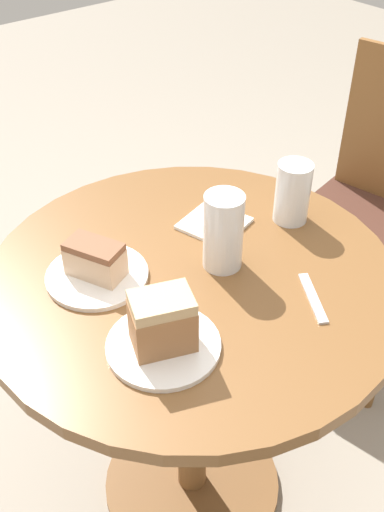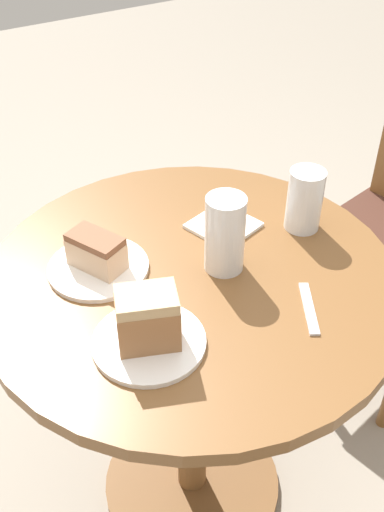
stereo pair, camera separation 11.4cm
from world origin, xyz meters
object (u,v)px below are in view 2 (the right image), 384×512
object	(u,v)px
plate_far	(98,267)
cake_slice_near	(147,318)
glass_water	(304,203)
plate_near	(149,342)
glass_lemonade	(225,238)
cake_slice_far	(96,251)

from	to	relation	value
plate_far	cake_slice_near	world-z (taller)	cake_slice_near
plate_far	glass_water	bearing A→B (deg)	77.26
plate_near	plate_far	bearing A→B (deg)	177.27
plate_near	cake_slice_near	distance (m)	0.06
plate_near	glass_water	bearing A→B (deg)	106.23
plate_near	glass_lemonade	world-z (taller)	glass_lemonade
glass_lemonade	glass_water	xyz separation A→B (m)	(-0.02, 0.22, -0.01)
cake_slice_near	glass_water	world-z (taller)	glass_water
cake_slice_near	glass_lemonade	xyz separation A→B (m)	(-0.11, 0.23, 0.01)
cake_slice_far	glass_water	world-z (taller)	glass_water
cake_slice_near	glass_water	xyz separation A→B (m)	(-0.13, 0.44, -0.00)
plate_far	cake_slice_near	bearing A→B (deg)	-2.73
cake_slice_far	plate_near	bearing A→B (deg)	-2.73
cake_slice_near	cake_slice_far	distance (m)	0.23
glass_water	cake_slice_near	bearing A→B (deg)	-73.77
plate_far	cake_slice_near	distance (m)	0.23
plate_near	glass_water	size ratio (longest dim) A/B	1.45
plate_near	glass_lemonade	size ratio (longest dim) A/B	1.23
cake_slice_far	glass_lemonade	distance (m)	0.25
cake_slice_near	glass_lemonade	bearing A→B (deg)	115.03
plate_far	glass_lemonade	bearing A→B (deg)	60.41
plate_near	cake_slice_near	world-z (taller)	cake_slice_near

